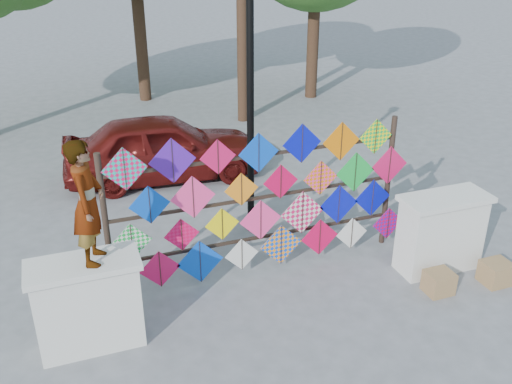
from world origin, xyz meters
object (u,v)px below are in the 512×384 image
sedan (163,147)px  lamppost (250,85)px  vendor_woman (88,203)px  kite_rack (266,201)px

sedan → lamppost: lamppost is taller
sedan → lamppost: bearing=-156.9°
vendor_woman → sedan: (1.84, 5.04, -1.37)m
kite_rack → sedan: (-0.80, 4.11, -0.50)m
sedan → kite_rack: bearing=-165.2°
vendor_woman → lamppost: bearing=-35.4°
kite_rack → lamppost: 1.96m
kite_rack → vendor_woman: (-2.64, -0.93, 0.87)m
sedan → vendor_woman: bearing=163.8°
lamppost → kite_rack: bearing=-98.7°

